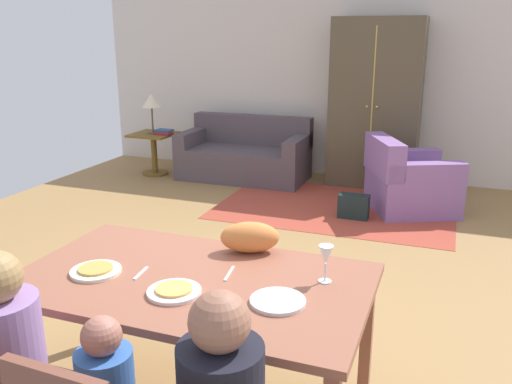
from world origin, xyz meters
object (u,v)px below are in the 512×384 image
at_px(book_upper, 164,131).
at_px(handbag, 354,206).
at_px(dining_table, 193,290).
at_px(wine_glass, 326,256).
at_px(side_table, 154,148).
at_px(couch, 245,156).
at_px(armoire, 375,104).
at_px(plate_near_child, 174,292).
at_px(table_lamp, 151,102).
at_px(person_man, 18,381).
at_px(plate_near_woman, 278,301).
at_px(cat, 250,237).
at_px(book_lower, 163,133).
at_px(armchair, 408,183).
at_px(plate_near_man, 96,271).

height_order(book_upper, handbag, book_upper).
height_order(dining_table, wine_glass, wine_glass).
height_order(dining_table, side_table, dining_table).
distance_m(couch, armoire, 1.85).
relative_size(plate_near_child, table_lamp, 0.46).
bearing_deg(table_lamp, armoire, 10.05).
height_order(person_man, armoire, armoire).
bearing_deg(handbag, couch, 145.80).
distance_m(plate_near_woman, armoire, 4.86).
distance_m(cat, book_lower, 4.68).
bearing_deg(armchair, table_lamp, 173.04).
bearing_deg(person_man, plate_near_man, 90.01).
xyz_separation_m(dining_table, table_lamp, (-2.75, 4.23, 0.32)).
bearing_deg(wine_glass, cat, 155.14).
height_order(cat, table_lamp, table_lamp).
distance_m(plate_near_child, book_lower, 5.08).
height_order(armchair, table_lamp, table_lamp).
height_order(person_man, couch, person_man).
xyz_separation_m(cat, table_lamp, (-2.90, 3.83, 0.16)).
xyz_separation_m(book_upper, handbag, (2.81, -0.93, -0.49)).
distance_m(armoire, side_table, 3.05).
distance_m(plate_near_man, armoire, 4.92).
distance_m(plate_near_child, couch, 4.92).
xyz_separation_m(book_lower, book_upper, (-0.03, 0.07, 0.03)).
xyz_separation_m(wine_glass, side_table, (-3.37, 4.05, -0.52)).
bearing_deg(armchair, dining_table, -100.60).
bearing_deg(book_upper, handbag, -18.40).
xyz_separation_m(plate_near_man, person_man, (0.00, -0.56, -0.26)).
xyz_separation_m(plate_near_man, table_lamp, (-2.28, 4.35, 0.24)).
bearing_deg(person_man, wine_glass, 38.28).
xyz_separation_m(armoire, table_lamp, (-2.93, -0.52, -0.04)).
height_order(armchair, book_upper, armchair).
bearing_deg(plate_near_child, couch, 107.76).
bearing_deg(side_table, cat, -52.82).
height_order(plate_near_man, armoire, armoire).
distance_m(side_table, table_lamp, 0.63).
bearing_deg(cat, armchair, 59.88).
bearing_deg(book_upper, armoire, 9.91).
bearing_deg(wine_glass, book_lower, 128.49).
bearing_deg(plate_near_woman, armchair, 86.50).
relative_size(plate_near_man, plate_near_woman, 1.00).
relative_size(plate_near_woman, wine_glass, 1.34).
distance_m(armchair, handbag, 0.72).
bearing_deg(wine_glass, armoire, 95.54).
height_order(dining_table, person_man, person_man).
distance_m(person_man, couch, 5.27).
xyz_separation_m(plate_near_man, armchair, (1.19, 3.92, -0.45)).
height_order(plate_near_child, plate_near_woman, same).
relative_size(plate_near_child, armoire, 0.12).
relative_size(plate_near_woman, book_upper, 1.14).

